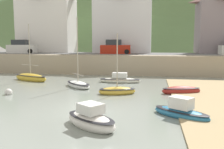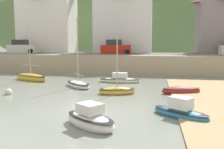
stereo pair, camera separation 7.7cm
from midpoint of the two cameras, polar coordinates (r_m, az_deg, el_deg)
The scene contains 15 objects.
quay_seawall at distance 32.65m, azimuth 2.95°, elevation 2.50°, with size 48.00×9.40×2.40m.
hillside_backdrop at distance 70.60m, azimuth 3.21°, elevation 11.00°, with size 80.00×44.00×24.68m.
waterfront_building_left at distance 43.72m, azimuth -14.04°, elevation 12.14°, with size 8.82×5.43×10.89m.
waterfront_building_centre at distance 40.48m, azimuth 2.60°, elevation 12.39°, with size 8.91×5.26×10.39m.
waterfront_building_right at distance 41.19m, azimuth 22.84°, elevation 10.84°, with size 6.50×5.99×9.10m.
sailboat_white_hull at distance 21.17m, azimuth 15.13°, elevation -3.44°, with size 3.24×1.67×0.77m.
sailboat_tall_mast at distance 25.95m, azimuth 1.83°, elevation -1.16°, with size 4.19×1.27×1.12m.
sailboat_nearest_shore at distance 12.69m, azimuth -4.68°, elevation -9.96°, with size 3.33×2.98×1.35m.
fishing_boat_green at distance 20.36m, azimuth 1.22°, elevation -3.58°, with size 3.18×2.10×4.89m.
sailboat_far_left at distance 28.53m, azimuth -17.41°, elevation -0.63°, with size 4.56×2.83×6.11m.
dinghy_open_wooden at distance 14.72m, azimuth 15.04°, elevation -7.90°, with size 3.35×2.88×1.24m.
sailboat_blue_trim at distance 23.54m, azimuth -7.39°, elevation -2.15°, with size 3.47×3.64×6.35m.
parked_car_near_slipway at distance 40.45m, azimuth -19.19°, elevation 5.65°, with size 4.22×2.02×1.95m.
parked_car_by_wall at distance 35.94m, azimuth 0.85°, elevation 5.90°, with size 4.20×1.95×1.95m.
mooring_buoy at distance 21.63m, azimuth -21.80°, elevation -3.67°, with size 0.58×0.58×0.58m.
Camera 2 is at (3.71, -14.82, 4.10)m, focal length 41.39 mm.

